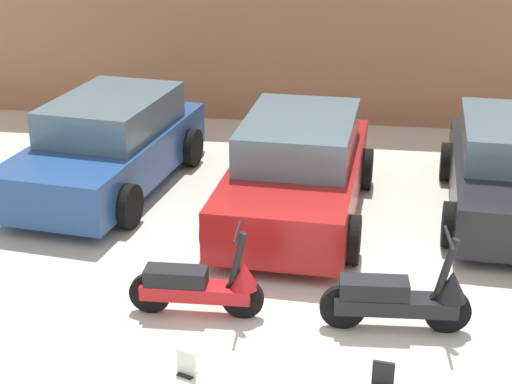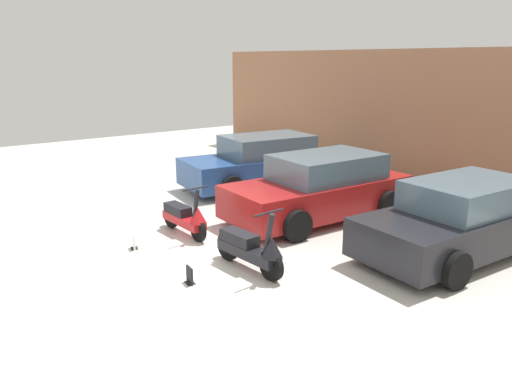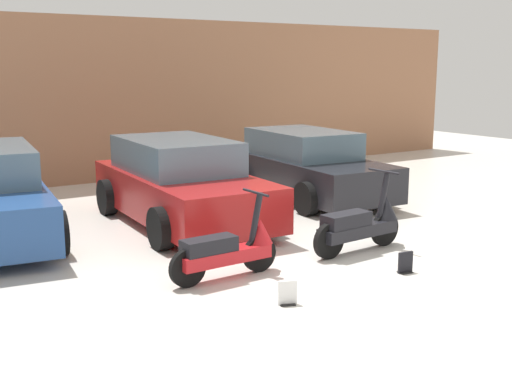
# 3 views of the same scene
# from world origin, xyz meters

# --- Properties ---
(ground_plane) EXTENTS (28.00, 28.00, 0.00)m
(ground_plane) POSITION_xyz_m (0.00, 0.00, 0.00)
(ground_plane) COLOR silver
(wall_back) EXTENTS (19.60, 0.12, 3.45)m
(wall_back) POSITION_xyz_m (0.00, 7.72, 1.73)
(wall_back) COLOR #9E6B4C
(wall_back) RESTS_ON ground_plane
(scooter_front_left) EXTENTS (1.42, 0.51, 0.99)m
(scooter_front_left) POSITION_xyz_m (-1.36, 0.75, 0.35)
(scooter_front_left) COLOR black
(scooter_front_left) RESTS_ON ground_plane
(scooter_front_right) EXTENTS (1.52, 0.55, 1.06)m
(scooter_front_right) POSITION_xyz_m (0.69, 0.75, 0.38)
(scooter_front_right) COLOR black
(scooter_front_right) RESTS_ON ground_plane
(car_rear_center) EXTENTS (2.05, 3.97, 1.32)m
(car_rear_center) POSITION_xyz_m (-0.62, 3.48, 0.63)
(car_rear_center) COLOR maroon
(car_rear_center) RESTS_ON ground_plane
(car_rear_right) EXTENTS (1.98, 3.80, 1.26)m
(car_rear_right) POSITION_xyz_m (2.23, 3.96, 0.60)
(car_rear_right) COLOR black
(car_rear_right) RESTS_ON ground_plane
(placard_near_left_scooter) EXTENTS (0.20, 0.17, 0.26)m
(placard_near_left_scooter) POSITION_xyz_m (-1.29, -0.31, 0.11)
(placard_near_left_scooter) COLOR black
(placard_near_left_scooter) RESTS_ON ground_plane
(placard_near_right_scooter) EXTENTS (0.20, 0.14, 0.26)m
(placard_near_right_scooter) POSITION_xyz_m (0.51, -0.24, 0.11)
(placard_near_right_scooter) COLOR black
(placard_near_right_scooter) RESTS_ON ground_plane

